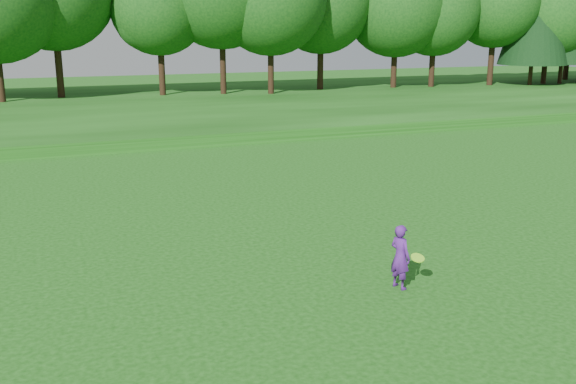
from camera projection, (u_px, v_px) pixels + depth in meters
name	position (u px, v px, depth m)	size (l,w,h in m)	color
ground	(364.00, 313.00, 12.73)	(140.00, 140.00, 0.00)	#13470D
berm	(123.00, 108.00, 43.24)	(130.00, 30.00, 0.60)	#13470D
walking_path	(165.00, 146.00, 30.71)	(130.00, 1.60, 0.04)	gray
woman	(400.00, 257.00, 13.78)	(0.67, 0.68, 1.43)	#511B7D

